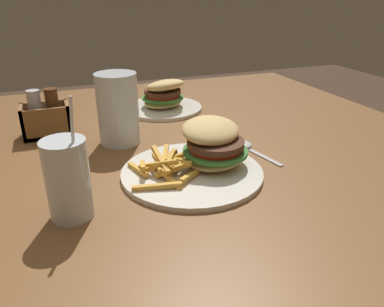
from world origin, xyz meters
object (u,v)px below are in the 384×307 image
at_px(spoon, 245,146).
at_px(meal_plate_far, 164,99).
at_px(beer_glass, 118,111).
at_px(condiment_caddy, 46,119).
at_px(juice_glass, 68,182).
at_px(meal_plate_near, 203,156).

distance_m(spoon, meal_plate_far, 0.36).
relative_size(beer_glass, spoon, 1.10).
bearing_deg(beer_glass, spoon, -27.83).
bearing_deg(condiment_caddy, beer_glass, -34.95).
distance_m(meal_plate_far, condiment_caddy, 0.34).
bearing_deg(meal_plate_far, juice_glass, -121.51).
height_order(juice_glass, condiment_caddy, juice_glass).
height_order(juice_glass, spoon, juice_glass).
height_order(spoon, meal_plate_far, meal_plate_far).
bearing_deg(condiment_caddy, spoon, -30.66).
bearing_deg(juice_glass, spoon, 20.51).
bearing_deg(meal_plate_far, spoon, -75.29).
distance_m(spoon, condiment_caddy, 0.49).
distance_m(meal_plate_near, spoon, 0.16).
bearing_deg(spoon, meal_plate_near, 106.15).
bearing_deg(meal_plate_near, beer_glass, 120.66).
relative_size(meal_plate_near, beer_glass, 1.69).
height_order(beer_glass, juice_glass, juice_glass).
relative_size(spoon, condiment_caddy, 1.30).
distance_m(beer_glass, condiment_caddy, 0.20).
bearing_deg(meal_plate_far, condiment_caddy, -163.75).
bearing_deg(meal_plate_near, meal_plate_far, 83.84).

